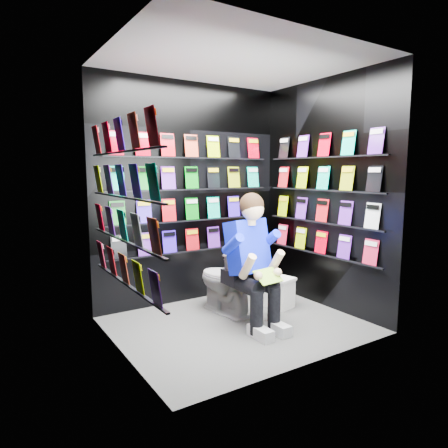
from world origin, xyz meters
TOP-DOWN VIEW (x-y plane):
  - floor at (0.00, 0.00)m, footprint 2.40×2.40m
  - ceiling at (0.00, 0.00)m, footprint 2.40×2.40m
  - wall_back at (0.00, 1.00)m, footprint 2.40×0.04m
  - wall_front at (0.00, -1.00)m, footprint 2.40×0.04m
  - wall_left at (-1.20, 0.00)m, footprint 0.04×2.00m
  - wall_right at (1.20, 0.00)m, footprint 0.04×2.00m
  - comics_back at (0.00, 0.97)m, footprint 2.10×0.06m
  - comics_left at (-1.17, 0.00)m, footprint 0.06×1.70m
  - comics_right at (1.17, 0.00)m, footprint 0.06×1.70m
  - toilet at (0.10, 0.37)m, footprint 0.50×0.79m
  - longbox at (0.71, 0.27)m, footprint 0.33×0.47m
  - longbox_lid at (0.71, 0.27)m, footprint 0.35×0.49m
  - reader at (0.10, -0.01)m, footprint 0.64×0.87m
  - held_comic at (0.10, -0.36)m, footprint 0.29×0.19m

SIDE VIEW (x-z plane):
  - floor at x=0.00m, z-range 0.00..0.00m
  - longbox at x=0.71m, z-range 0.00..0.32m
  - longbox_lid at x=0.71m, z-range 0.32..0.35m
  - toilet at x=0.10m, z-range 0.00..0.73m
  - held_comic at x=0.10m, z-range 0.52..0.64m
  - reader at x=0.10m, z-range 0.05..1.54m
  - wall_back at x=0.00m, z-range 0.00..2.60m
  - wall_front at x=0.00m, z-range 0.00..2.60m
  - wall_left at x=-1.20m, z-range 0.00..2.60m
  - wall_right at x=1.20m, z-range 0.00..2.60m
  - comics_back at x=0.00m, z-range 0.62..1.99m
  - comics_left at x=-1.17m, z-range 0.62..1.99m
  - comics_right at x=1.17m, z-range 0.62..1.99m
  - ceiling at x=0.00m, z-range 2.60..2.60m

